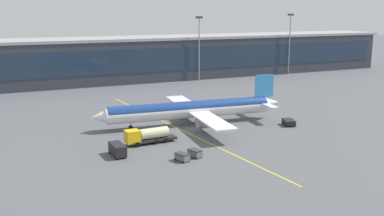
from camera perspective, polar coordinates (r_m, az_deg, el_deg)
name	(u,v)px	position (r m, az deg, el deg)	size (l,w,h in m)	color
ground_plane	(194,129)	(101.66, 0.25, -2.73)	(700.00, 700.00, 0.00)	#515459
apron_lead_in_line	(178,128)	(102.25, -1.78, -2.65)	(0.30, 80.00, 0.01)	yellow
terminal_building	(152,58)	(176.20, -5.16, 6.46)	(213.97, 22.20, 16.57)	#2D333D
main_airliner	(191,109)	(104.86, -0.07, -0.18)	(46.95, 37.54, 11.09)	white
fuel_tanker	(147,136)	(90.68, -5.77, -3.55)	(10.94, 3.20, 3.25)	#232326
pushback_tug	(289,122)	(107.28, 12.34, -1.75)	(3.35, 4.32, 1.40)	black
crew_van	(118,149)	(84.11, -9.55, -5.26)	(2.35, 5.10, 2.30)	black
baggage_cart_0	(182,157)	(80.43, -1.26, -6.32)	(2.35, 3.01, 1.48)	#595B60
baggage_cart_1	(195,153)	(82.51, 0.38, -5.82)	(2.35, 3.01, 1.48)	#595B60
apron_light_mast_1	(199,44)	(170.20, 0.92, 8.30)	(2.80, 0.50, 24.44)	gray
apron_light_mast_2	(290,40)	(191.76, 12.47, 8.61)	(2.80, 0.50, 25.26)	gray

